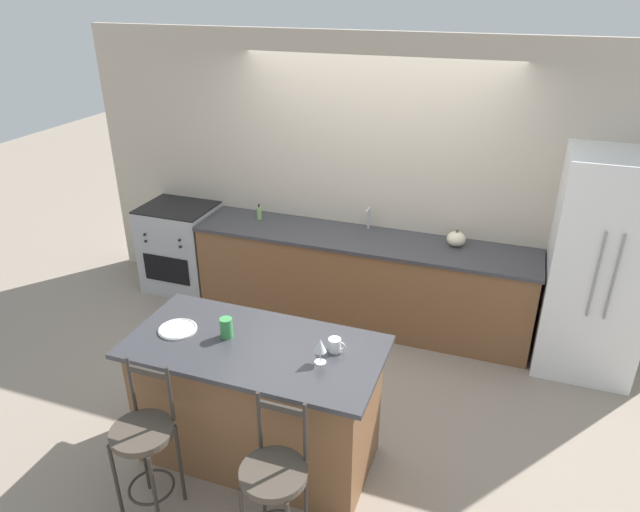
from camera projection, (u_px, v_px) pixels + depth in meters
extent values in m
plane|color=gray|center=(348.00, 338.00, 5.46)|extent=(18.00, 18.00, 0.00)
cube|color=beige|center=(373.00, 181.00, 5.48)|extent=(6.00, 0.07, 2.70)
cube|color=brown|center=(361.00, 280.00, 5.60)|extent=(3.24, 0.66, 0.86)
cube|color=#38383D|center=(362.00, 239.00, 5.40)|extent=(3.27, 0.70, 0.03)
cube|color=black|center=(362.00, 237.00, 5.40)|extent=(0.56, 0.36, 0.01)
cylinder|color=#ADAFB5|center=(369.00, 218.00, 5.53)|extent=(0.02, 0.02, 0.22)
cylinder|color=#ADAFB5|center=(367.00, 210.00, 5.44)|extent=(0.02, 0.12, 0.02)
cube|color=brown|center=(258.00, 404.00, 3.93)|extent=(1.57, 0.71, 0.91)
cube|color=#38383D|center=(254.00, 347.00, 3.73)|extent=(1.69, 0.83, 0.03)
cube|color=white|center=(599.00, 267.00, 4.71)|extent=(0.78, 0.73, 1.91)
cylinder|color=#939399|center=(596.00, 275.00, 4.36)|extent=(0.02, 0.02, 0.73)
cylinder|color=#939399|center=(614.00, 278.00, 4.32)|extent=(0.02, 0.02, 0.73)
cube|color=#ADAFB5|center=(182.00, 248.00, 6.20)|extent=(0.74, 0.63, 0.93)
cube|color=black|center=(166.00, 270.00, 5.98)|extent=(0.53, 0.01, 0.30)
cube|color=black|center=(177.00, 207.00, 5.99)|extent=(0.74, 0.63, 0.02)
cylinder|color=black|center=(145.00, 235.00, 5.87)|extent=(0.03, 0.02, 0.03)
cylinder|color=black|center=(179.00, 240.00, 5.75)|extent=(0.03, 0.02, 0.03)
cylinder|color=black|center=(145.00, 241.00, 5.90)|extent=(0.03, 0.02, 0.03)
cylinder|color=black|center=(180.00, 247.00, 5.78)|extent=(0.03, 0.02, 0.03)
cylinder|color=#332D28|center=(117.00, 484.00, 3.48)|extent=(0.02, 0.02, 0.63)
cylinder|color=#332D28|center=(155.00, 497.00, 3.40)|extent=(0.02, 0.02, 0.63)
cylinder|color=#332D28|center=(144.00, 453.00, 3.71)|extent=(0.02, 0.02, 0.63)
cylinder|color=#332D28|center=(180.00, 464.00, 3.63)|extent=(0.02, 0.02, 0.63)
torus|color=#332D28|center=(152.00, 487.00, 3.60)|extent=(0.29, 0.29, 0.02)
cylinder|color=#4C4238|center=(142.00, 433.00, 3.41)|extent=(0.38, 0.38, 0.04)
cylinder|color=#332D28|center=(131.00, 384.00, 3.47)|extent=(0.02, 0.02, 0.40)
cylinder|color=#332D28|center=(170.00, 394.00, 3.39)|extent=(0.02, 0.02, 0.40)
cube|color=#332D28|center=(148.00, 372.00, 3.37)|extent=(0.27, 0.02, 0.04)
cylinder|color=#332D28|center=(264.00, 492.00, 3.43)|extent=(0.02, 0.02, 0.63)
cylinder|color=#332D28|center=(306.00, 505.00, 3.34)|extent=(0.02, 0.02, 0.63)
cylinder|color=#4C4238|center=(273.00, 474.00, 3.12)|extent=(0.38, 0.38, 0.04)
cylinder|color=#332D28|center=(259.00, 421.00, 3.18)|extent=(0.02, 0.02, 0.40)
cylinder|color=#332D28|center=(305.00, 432.00, 3.10)|extent=(0.02, 0.02, 0.40)
cube|color=#332D28|center=(281.00, 408.00, 3.09)|extent=(0.27, 0.02, 0.04)
cylinder|color=white|center=(178.00, 329.00, 3.87)|extent=(0.26, 0.26, 0.01)
torus|color=white|center=(178.00, 329.00, 3.87)|extent=(0.25, 0.25, 0.01)
cylinder|color=white|center=(320.00, 362.00, 3.55)|extent=(0.07, 0.07, 0.00)
cylinder|color=white|center=(320.00, 357.00, 3.53)|extent=(0.01, 0.01, 0.08)
cone|color=white|center=(320.00, 345.00, 3.49)|extent=(0.08, 0.08, 0.09)
cylinder|color=white|center=(335.00, 345.00, 3.64)|extent=(0.08, 0.08, 0.09)
torus|color=white|center=(341.00, 346.00, 3.63)|extent=(0.06, 0.01, 0.06)
cylinder|color=#3D934C|center=(226.00, 328.00, 3.77)|extent=(0.08, 0.08, 0.14)
ellipsoid|color=beige|center=(456.00, 239.00, 5.19)|extent=(0.17, 0.17, 0.13)
cylinder|color=brown|center=(457.00, 231.00, 5.16)|extent=(0.02, 0.02, 0.02)
cylinder|color=#89B260|center=(259.00, 213.00, 5.77)|extent=(0.05, 0.05, 0.13)
cylinder|color=black|center=(259.00, 206.00, 5.74)|extent=(0.02, 0.02, 0.03)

